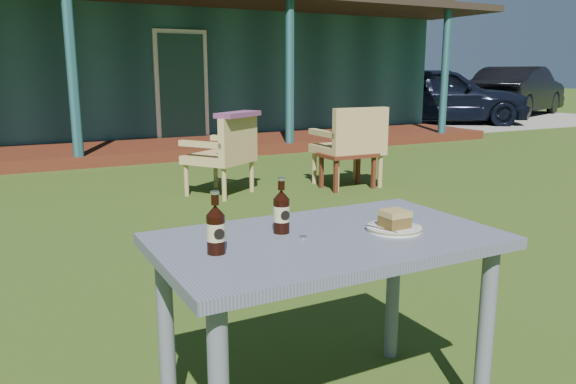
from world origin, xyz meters
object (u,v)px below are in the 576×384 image
car_far (518,91)px  armchair_left (225,151)px  cafe_table (327,263)px  cola_bottle_far (216,229)px  side_table (348,158)px  cola_bottle_near (281,211)px  armchair_right (351,142)px  plate (394,228)px  car_near (440,95)px  cake_slice (395,219)px

car_far → armchair_left: size_ratio=5.24×
cafe_table → armchair_left: size_ratio=1.44×
cola_bottle_far → side_table: cola_bottle_far is taller
car_far → cola_bottle_near: bearing=105.5°
cola_bottle_near → cola_bottle_far: 0.31m
armchair_left → armchair_right: size_ratio=0.92×
plate → armchair_left: size_ratio=0.24×
plate → armchair_left: armchair_left is taller
car_near → cola_bottle_far: size_ratio=20.90×
car_near → car_far: (4.07, 1.06, 0.00)m
car_far → cafe_table: 16.62m
car_near → armchair_right: 8.54m
armchair_right → cake_slice: bearing=-122.2°
cake_slice → plate: bearing=71.3°
cafe_table → plate: (0.25, -0.06, 0.11)m
plate → cola_bottle_near: bearing=156.3°
plate → armchair_left: (0.90, 3.94, -0.26)m
armchair_right → armchair_left: bearing=169.3°
car_far → armchair_left: (-11.93, -6.38, -0.25)m
cake_slice → armchair_right: (2.31, 3.67, -0.26)m
cafe_table → armchair_left: 4.05m
cake_slice → armchair_left: (0.90, 3.94, -0.30)m
armchair_left → side_table: bearing=-13.6°
plate → side_table: plate is taller
plate → side_table: size_ratio=0.34×
car_near → armchair_left: car_near is taller
car_near → cake_slice: 12.75m
cola_bottle_far → car_far: bearing=37.3°
cake_slice → armchair_left: bearing=77.2°
cafe_table → cake_slice: bearing=-13.8°
car_near → car_far: same height
cafe_table → armchair_right: size_ratio=1.32×
cake_slice → armchair_right: 4.35m
car_near → cola_bottle_near: 12.89m
plate → cola_bottle_near: 0.42m
cola_bottle_far → cola_bottle_near: bearing=21.1°
cafe_table → side_table: size_ratio=2.00×
car_near → plate: (-8.75, -9.26, 0.01)m
cake_slice → cola_bottle_near: bearing=155.7°
armchair_left → side_table: 1.38m
plate → cake_slice: (-0.00, -0.00, 0.04)m
car_far → side_table: (-10.60, -6.71, -0.38)m
cola_bottle_near → cola_bottle_far: (-0.29, -0.11, 0.00)m
armchair_left → cola_bottle_far: bearing=-111.9°
plate → side_table: 4.26m
cake_slice → side_table: size_ratio=0.15×
cafe_table → side_table: bearing=55.2°
cafe_table → cake_slice: size_ratio=13.04×
plate → cola_bottle_far: (-0.67, 0.05, 0.07)m
plate → armchair_right: bearing=57.8°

